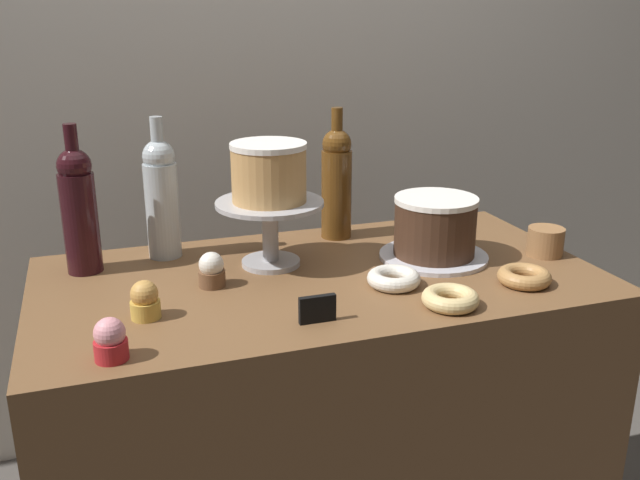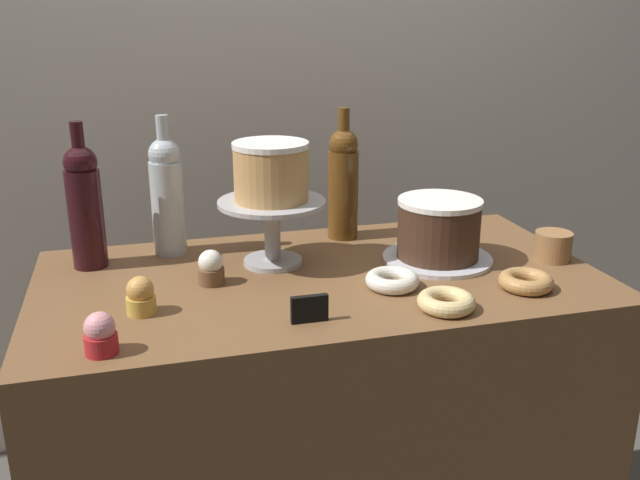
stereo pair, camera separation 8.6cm
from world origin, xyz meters
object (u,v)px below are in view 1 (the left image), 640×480
Objects in this scene: cupcake_caramel at (145,301)px; donut_glazed at (450,299)px; white_layer_cake at (269,172)px; donut_maple at (524,277)px; wine_bottle_clear at (161,196)px; cupcake_strawberry at (110,340)px; cupcake_vanilla at (212,270)px; price_sign_chalkboard at (317,309)px; chocolate_round_cake at (435,226)px; wine_bottle_dark_red at (79,208)px; wine_bottle_amber at (337,181)px; cookie_stack at (545,241)px; cake_stand_pedestal at (270,222)px; donut_sugar at (394,278)px.

donut_glazed is at bearing -13.43° from cupcake_caramel.
donut_maple is (0.48, -0.28, -0.20)m from white_layer_cake.
wine_bottle_clear is 0.52m from cupcake_strawberry.
price_sign_chalkboard is at bearing -57.13° from cupcake_vanilla.
chocolate_round_cake is at bearing 20.14° from cupcake_strawberry.
chocolate_round_cake is at bearing -12.64° from wine_bottle_dark_red.
donut_glazed is (0.06, -0.48, -0.13)m from wine_bottle_amber.
price_sign_chalkboard is at bearing -89.30° from white_layer_cake.
donut_maple is at bearing -137.29° from cookie_stack.
chocolate_round_cake is 0.58× the size of wine_bottle_clear.
cupcake_caramel is at bearing -145.95° from cake_stand_pedestal.
chocolate_round_cake is 1.69× the size of donut_sugar.
white_layer_cake is 0.27m from wine_bottle_clear.
chocolate_round_cake is at bearing 38.28° from donut_sugar.
wine_bottle_clear is at bearing 136.14° from donut_glazed.
price_sign_chalkboard is at bearing -113.86° from wine_bottle_amber.
cupcake_strawberry is at bearing -165.91° from donut_sugar.
wine_bottle_amber is at bearing 34.80° from white_layer_cake.
chocolate_round_cake reaches higher than cupcake_strawberry.
price_sign_chalkboard is (-0.47, -0.04, 0.01)m from donut_maple.
donut_glazed is at bearing -32.58° from wine_bottle_dark_red.
donut_maple is at bearing 4.49° from cupcake_strawberry.
cake_stand_pedestal is 1.44× the size of white_layer_cake.
donut_sugar is (0.57, 0.14, -0.02)m from cupcake_strawberry.
donut_sugar is at bearing 114.70° from donut_glazed.
cupcake_vanilla is 0.88× the size of cookie_stack.
donut_maple is (0.84, 0.07, -0.02)m from cupcake_strawberry.
chocolate_round_cake reaches higher than cupcake_caramel.
white_layer_cake reaches higher than chocolate_round_cake.
cookie_stack is (1.02, -0.23, -0.11)m from wine_bottle_dark_red.
wine_bottle_clear is (-0.59, 0.22, 0.07)m from chocolate_round_cake.
cupcake_strawberry is (-0.36, -0.35, -0.18)m from white_layer_cake.
wine_bottle_dark_red is at bearing 134.22° from price_sign_chalkboard.
cake_stand_pedestal is 0.33m from price_sign_chalkboard.
cupcake_vanilla is (-0.36, -0.23, -0.11)m from wine_bottle_amber.
cookie_stack is at bearing -12.69° from cake_stand_pedestal.
wine_bottle_amber is 4.38× the size of cupcake_caramel.
chocolate_round_cake is 2.55× the size of cupcake_vanilla.
white_layer_cake is 0.51× the size of wine_bottle_amber.
donut_sugar is at bearing -18.41° from cupcake_vanilla.
price_sign_chalkboard is at bearing -175.36° from donut_maple.
cake_stand_pedestal is 2.14× the size of donut_sugar.
cake_stand_pedestal reaches higher than cupcake_caramel.
price_sign_chalkboard is at bearing 4.30° from cupcake_strawberry.
wine_bottle_clear reaches higher than cupcake_caramel.
price_sign_chalkboard is (0.22, -0.46, -0.12)m from wine_bottle_clear.
wine_bottle_amber is at bearing 1.23° from wine_bottle_clear.
cupcake_vanilla is (0.25, -0.18, -0.11)m from wine_bottle_dark_red.
price_sign_chalkboard is (0.37, 0.03, -0.01)m from cupcake_strawberry.
cookie_stack is at bearing -13.63° from chocolate_round_cake.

